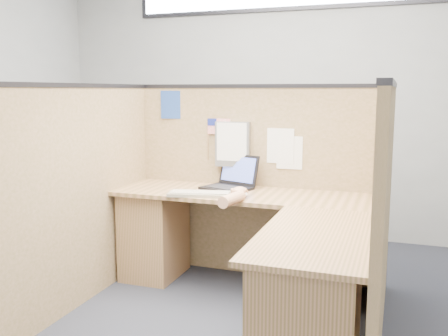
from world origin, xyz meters
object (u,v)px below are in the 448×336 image
at_px(keyboard, 200,194).
at_px(l_desk, 253,256).
at_px(mouse, 240,194).
at_px(laptop, 229,180).

bearing_deg(keyboard, l_desk, -34.62).
bearing_deg(keyboard, mouse, -6.05).
relative_size(laptop, mouse, 3.68).
relative_size(laptop, keyboard, 0.89).
height_order(laptop, mouse, laptop).
distance_m(laptop, keyboard, 0.37).
height_order(l_desk, laptop, laptop).
bearing_deg(l_desk, laptop, 123.10).
relative_size(l_desk, laptop, 4.49).
xyz_separation_m(laptop, keyboard, (-0.10, -0.35, -0.05)).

